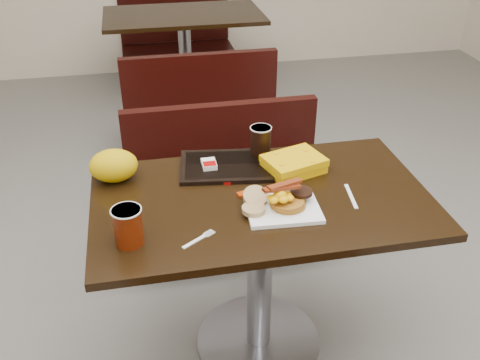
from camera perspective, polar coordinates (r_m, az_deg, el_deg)
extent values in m
cube|color=gray|center=(2.42, 1.91, -16.78)|extent=(6.00, 7.00, 0.01)
cube|color=white|center=(1.86, 4.54, -3.06)|extent=(0.26, 0.21, 0.01)
cylinder|color=#9D621A|center=(1.86, 5.08, -2.31)|extent=(0.16, 0.16, 0.03)
cylinder|color=black|center=(1.88, 6.49, -1.26)|extent=(0.09, 0.09, 0.01)
ellipsoid|color=#FFAA05|center=(1.82, 4.23, -1.73)|extent=(0.09, 0.09, 0.04)
cylinder|color=tan|center=(1.82, 1.44, -3.10)|extent=(0.10, 0.10, 0.02)
cylinder|color=tan|center=(1.86, 1.64, -1.76)|extent=(0.09, 0.09, 0.05)
cylinder|color=maroon|center=(1.71, -11.71, -4.82)|extent=(0.09, 0.09, 0.13)
cube|color=white|center=(1.97, 11.61, -1.68)|extent=(0.03, 0.16, 0.00)
cube|color=#A12C06|center=(1.93, 0.27, -1.49)|extent=(0.04, 0.04, 0.01)
cube|color=#8C0504|center=(2.01, -1.61, -0.14)|extent=(0.05, 0.04, 0.01)
cube|color=black|center=(2.10, -1.48, 1.48)|extent=(0.38, 0.30, 0.02)
cube|color=silver|center=(2.08, -3.28, 1.69)|extent=(0.05, 0.07, 0.02)
cylinder|color=black|center=(2.15, 2.19, 4.22)|extent=(0.10, 0.10, 0.11)
cube|color=#DCA203|center=(2.08, 5.67, 1.69)|extent=(0.25, 0.22, 0.06)
ellipsoid|color=#D8BD07|center=(2.05, -13.17, 1.48)|extent=(0.18, 0.14, 0.12)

